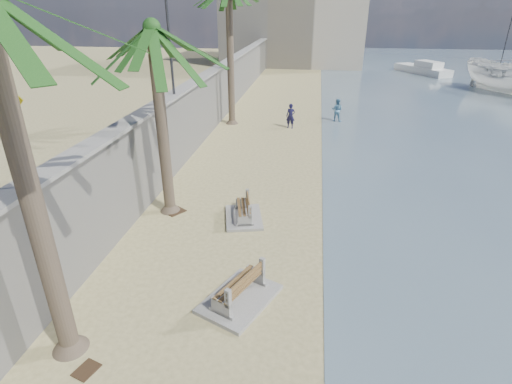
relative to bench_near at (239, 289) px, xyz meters
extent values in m
plane|color=tan|center=(0.30, -2.48, -0.40)|extent=(140.00, 140.00, 0.00)
cube|color=gray|center=(-4.90, 17.52, 1.35)|extent=(0.45, 70.00, 3.50)
cube|color=gray|center=(-4.90, 17.52, 3.15)|extent=(0.80, 70.00, 0.12)
cube|color=#B7AA93|center=(-1.70, 49.52, 6.60)|extent=(18.00, 12.00, 14.00)
cube|color=gray|center=(0.00, 0.00, -0.34)|extent=(2.29, 2.64, 0.12)
cube|color=gray|center=(-0.69, 4.61, -0.35)|extent=(1.76, 2.22, 0.11)
cylinder|color=brown|center=(-3.67, -2.23, 3.41)|extent=(0.44, 0.44, 7.63)
cylinder|color=brown|center=(-3.68, 4.83, 2.97)|extent=(0.42, 0.42, 6.74)
cylinder|color=brown|center=(-3.79, 17.76, 3.83)|extent=(0.44, 0.44, 8.47)
cylinder|color=#2D2D33|center=(-4.70, -0.98, 4.41)|extent=(0.07, 0.07, 2.40)
cube|color=yellow|center=(-4.70, -0.98, 5.20)|extent=(0.78, 0.03, 0.78)
cylinder|color=#2D2D33|center=(-4.80, 9.52, 5.71)|extent=(0.12, 0.12, 5.00)
imported|color=black|center=(0.23, 17.22, 0.51)|extent=(0.72, 0.53, 1.83)
imported|color=teal|center=(3.30, 19.41, 0.46)|extent=(0.98, 0.84, 1.73)
imported|color=silver|center=(19.10, 31.47, 1.18)|extent=(4.70, 4.73, 3.97)
cube|color=silver|center=(24.06, 46.22, -0.15)|extent=(6.74, 2.94, 0.70)
cylinder|color=#2D2D33|center=(24.06, 46.22, 4.15)|extent=(0.12, 0.12, 8.12)
cube|color=#382616|center=(-2.97, -2.78, -0.39)|extent=(0.57, 0.64, 0.03)
cube|color=#382616|center=(-3.46, 4.77, -0.39)|extent=(0.87, 0.91, 0.03)
camera|label=1|loc=(1.70, -8.53, 7.01)|focal=28.00mm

